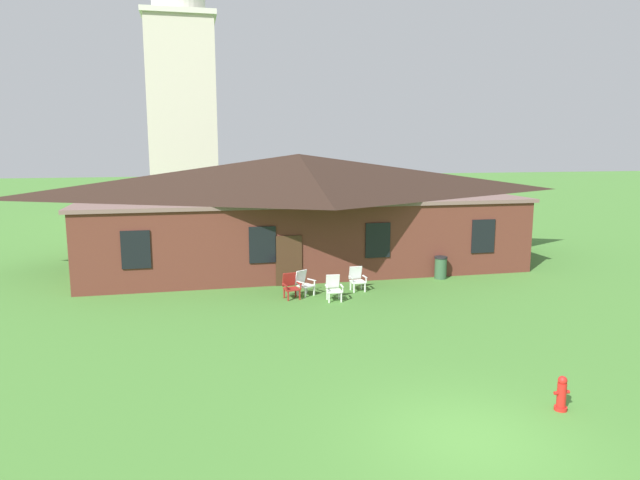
{
  "coord_description": "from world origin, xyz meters",
  "views": [
    {
      "loc": [
        -5.22,
        -9.45,
        5.76
      ],
      "look_at": [
        -1.2,
        8.18,
        2.72
      ],
      "focal_mm": 31.73,
      "sensor_mm": 36.0,
      "label": 1
    }
  ],
  "objects_px": {
    "lawn_chair_middle": "(357,278)",
    "trash_bin": "(441,267)",
    "lawn_chair_near_door": "(304,282)",
    "lawn_chair_left_end": "(333,287)",
    "lawn_chair_by_porch": "(291,285)",
    "fire_hydrant": "(562,394)"
  },
  "relations": [
    {
      "from": "lawn_chair_middle",
      "to": "lawn_chair_by_porch",
      "type": "bearing_deg",
      "value": -168.52
    },
    {
      "from": "lawn_chair_left_end",
      "to": "fire_hydrant",
      "type": "relative_size",
      "value": 1.21
    },
    {
      "from": "lawn_chair_near_door",
      "to": "lawn_chair_left_end",
      "type": "bearing_deg",
      "value": -46.9
    },
    {
      "from": "lawn_chair_near_door",
      "to": "trash_bin",
      "type": "height_order",
      "value": "trash_bin"
    },
    {
      "from": "lawn_chair_left_end",
      "to": "fire_hydrant",
      "type": "distance_m",
      "value": 10.15
    },
    {
      "from": "fire_hydrant",
      "to": "lawn_chair_near_door",
      "type": "bearing_deg",
      "value": 108.55
    },
    {
      "from": "trash_bin",
      "to": "fire_hydrant",
      "type": "bearing_deg",
      "value": -102.7
    },
    {
      "from": "lawn_chair_by_porch",
      "to": "trash_bin",
      "type": "distance_m",
      "value": 7.14
    },
    {
      "from": "lawn_chair_middle",
      "to": "fire_hydrant",
      "type": "distance_m",
      "value": 11.09
    },
    {
      "from": "lawn_chair_by_porch",
      "to": "fire_hydrant",
      "type": "height_order",
      "value": "lawn_chair_by_porch"
    },
    {
      "from": "lawn_chair_middle",
      "to": "trash_bin",
      "type": "distance_m",
      "value": 4.3
    },
    {
      "from": "lawn_chair_middle",
      "to": "lawn_chair_near_door",
      "type": "bearing_deg",
      "value": -174.61
    },
    {
      "from": "trash_bin",
      "to": "lawn_chair_left_end",
      "type": "bearing_deg",
      "value": -156.57
    },
    {
      "from": "lawn_chair_near_door",
      "to": "lawn_chair_by_porch",
      "type": "bearing_deg",
      "value": -148.2
    },
    {
      "from": "lawn_chair_middle",
      "to": "trash_bin",
      "type": "xyz_separation_m",
      "value": [
        4.15,
        1.14,
        -0.0
      ]
    },
    {
      "from": "lawn_chair_by_porch",
      "to": "trash_bin",
      "type": "bearing_deg",
      "value": 13.79
    },
    {
      "from": "fire_hydrant",
      "to": "lawn_chair_by_porch",
      "type": "bearing_deg",
      "value": 111.92
    },
    {
      "from": "lawn_chair_left_end",
      "to": "lawn_chair_middle",
      "type": "height_order",
      "value": "same"
    },
    {
      "from": "lawn_chair_by_porch",
      "to": "lawn_chair_middle",
      "type": "relative_size",
      "value": 1.0
    },
    {
      "from": "lawn_chair_near_door",
      "to": "lawn_chair_left_end",
      "type": "relative_size",
      "value": 1.0
    },
    {
      "from": "lawn_chair_by_porch",
      "to": "lawn_chair_near_door",
      "type": "height_order",
      "value": "same"
    },
    {
      "from": "fire_hydrant",
      "to": "trash_bin",
      "type": "distance_m",
      "value": 12.45
    }
  ]
}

